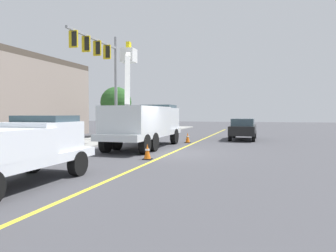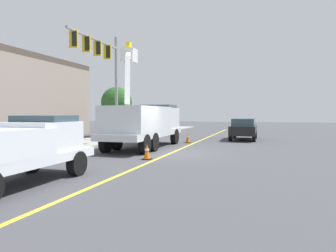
{
  "view_description": "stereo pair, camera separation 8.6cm",
  "coord_description": "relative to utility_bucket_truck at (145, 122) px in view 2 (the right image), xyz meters",
  "views": [
    {
      "loc": [
        -16.01,
        -4.19,
        2.15
      ],
      "look_at": [
        1.24,
        0.43,
        1.4
      ],
      "focal_mm": 33.83,
      "sensor_mm": 36.0,
      "label": 1
    },
    {
      "loc": [
        -15.98,
        -4.27,
        2.15
      ],
      "look_at": [
        1.24,
        0.43,
        1.4
      ],
      "focal_mm": 33.83,
      "sensor_mm": 36.0,
      "label": 2
    }
  ],
  "objects": [
    {
      "name": "ground",
      "position": [
        -2.42,
        -2.24,
        -1.61
      ],
      "size": [
        120.0,
        120.0,
        0.0
      ],
      "primitive_type": "plane",
      "color": "#47474C"
    },
    {
      "name": "passing_minivan",
      "position": [
        7.4,
        -5.72,
        -0.64
      ],
      "size": [
        4.86,
        2.08,
        1.69
      ],
      "color": "black",
      "rests_on": "ground"
    },
    {
      "name": "street_tree_right",
      "position": [
        8.24,
        5.63,
        1.48
      ],
      "size": [
        2.81,
        2.81,
        4.51
      ],
      "color": "brown",
      "rests_on": "ground"
    },
    {
      "name": "sidewalk_far_side",
      "position": [
        -2.2,
        4.85,
        -1.55
      ],
      "size": [
        60.08,
        5.53,
        0.12
      ],
      "primitive_type": "cube",
      "rotation": [
        0.0,
        0.0,
        -0.03
      ],
      "color": "#9E9E99",
      "rests_on": "ground"
    },
    {
      "name": "service_pickup_truck",
      "position": [
        -10.74,
        0.31,
        -0.49
      ],
      "size": [
        5.66,
        2.33,
        2.06
      ],
      "color": "white",
      "rests_on": "ground"
    },
    {
      "name": "traffic_cone_mid_front",
      "position": [
        -4.71,
        -1.77,
        -1.25
      ],
      "size": [
        0.4,
        0.4,
        0.72
      ],
      "color": "black",
      "rests_on": "ground"
    },
    {
      "name": "traffic_signal_mast",
      "position": [
        1.74,
        3.7,
        4.02
      ],
      "size": [
        6.37,
        0.7,
        7.88
      ],
      "color": "gray",
      "rests_on": "ground"
    },
    {
      "name": "utility_bucket_truck",
      "position": [
        0.0,
        0.0,
        0.0
      ],
      "size": [
        8.28,
        3.44,
        6.83
      ],
      "color": "silver",
      "rests_on": "ground"
    },
    {
      "name": "traffic_cone_mid_rear",
      "position": [
        3.66,
        -1.96,
        -1.24
      ],
      "size": [
        0.4,
        0.4,
        0.74
      ],
      "color": "black",
      "rests_on": "ground"
    },
    {
      "name": "lane_centre_stripe",
      "position": [
        -2.42,
        -2.24,
        -1.6
      ],
      "size": [
        49.98,
        1.77,
        0.01
      ],
      "primitive_type": "cube",
      "rotation": [
        0.0,
        0.0,
        -0.03
      ],
      "color": "yellow",
      "rests_on": "ground"
    }
  ]
}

